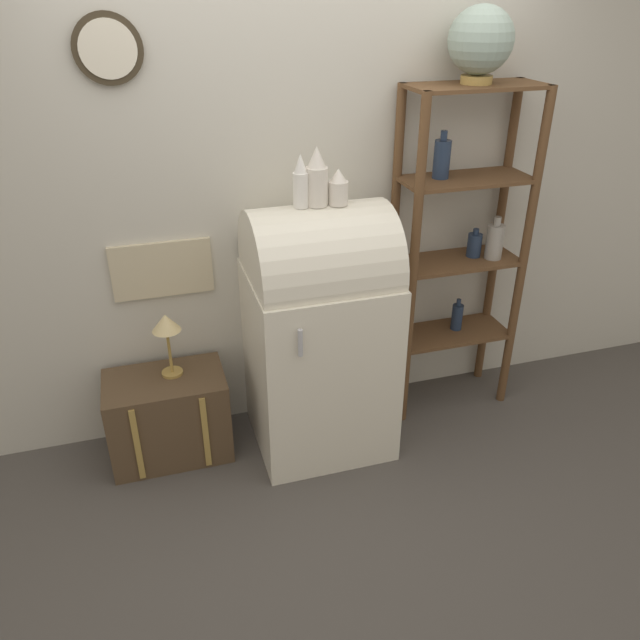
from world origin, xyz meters
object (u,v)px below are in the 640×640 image
suitcase_trunk (169,416)px  vase_center (317,178)px  refrigerator (319,328)px  desk_lamp (166,328)px  globe (481,41)px  vase_left (301,183)px  vase_right (338,188)px

suitcase_trunk → vase_center: bearing=-6.1°
refrigerator → desk_lamp: size_ratio=3.87×
suitcase_trunk → vase_center: size_ratio=2.25×
vase_center → globe: bearing=8.9°
vase_center → refrigerator: bearing=-61.4°
suitcase_trunk → vase_left: (0.73, -0.09, 1.24)m
globe → vase_right: globe is taller
desk_lamp → globe: bearing=0.4°
vase_center → vase_right: 0.11m
globe → desk_lamp: globe is taller
desk_lamp → vase_left: bearing=-10.7°
suitcase_trunk → vase_left: vase_left is taller
vase_center → desk_lamp: (-0.76, 0.12, -0.74)m
vase_center → vase_left: bearing=-176.1°
vase_left → desk_lamp: size_ratio=0.71×
refrigerator → vase_center: vase_center is taller
vase_left → vase_center: vase_center is taller
vase_center → vase_right: size_ratio=1.62×
suitcase_trunk → vase_right: size_ratio=3.65×
refrigerator → vase_left: (-0.09, 0.01, 0.78)m
vase_left → globe: bearing=8.5°
globe → vase_right: size_ratio=2.07×
vase_left → vase_right: (0.18, -0.01, -0.04)m
refrigerator → globe: globe is taller
vase_center → suitcase_trunk: bearing=173.9°
globe → vase_right: (-0.75, -0.15, -0.61)m
vase_left → vase_center: size_ratio=0.90×
suitcase_trunk → vase_center: vase_center is taller
suitcase_trunk → vase_left: bearing=-7.1°
vase_left → desk_lamp: vase_left is taller
refrigerator → vase_center: bearing=118.6°
vase_center → desk_lamp: size_ratio=0.79×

